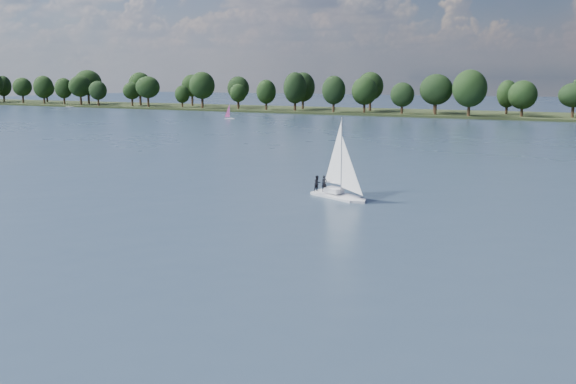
% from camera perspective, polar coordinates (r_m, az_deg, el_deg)
% --- Properties ---
extents(ground, '(700.00, 700.00, 0.00)m').
position_cam_1_polar(ground, '(112.91, 12.25, 3.53)').
color(ground, '#233342').
rests_on(ground, ground).
extents(far_shore, '(660.00, 40.00, 1.50)m').
position_cam_1_polar(far_shore, '(222.32, 20.50, 6.27)').
color(far_shore, black).
rests_on(far_shore, ground).
extents(sailboat, '(6.97, 4.43, 8.92)m').
position_cam_1_polar(sailboat, '(67.56, 4.33, 1.55)').
color(sailboat, silver).
rests_on(sailboat, ground).
extents(dinghy_pink, '(3.32, 2.31, 4.94)m').
position_cam_1_polar(dinghy_pink, '(199.08, -5.19, 6.82)').
color(dinghy_pink, white).
rests_on(dinghy_pink, ground).
extents(pontoon, '(4.30, 2.69, 0.50)m').
position_cam_1_polar(pontoon, '(293.82, -18.76, 7.16)').
color(pontoon, slate).
rests_on(pontoon, ground).
extents(treeline, '(562.68, 74.27, 17.80)m').
position_cam_1_polar(treeline, '(224.25, 13.74, 8.69)').
color(treeline, black).
rests_on(treeline, ground).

